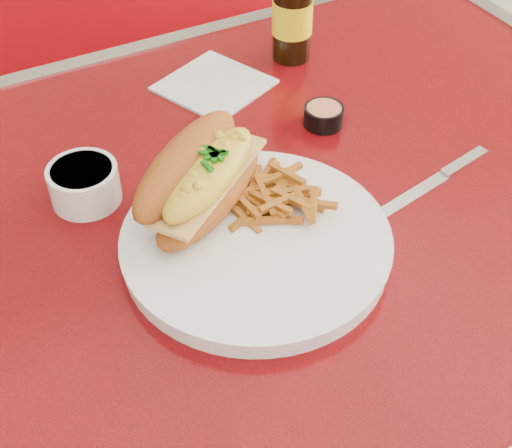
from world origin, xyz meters
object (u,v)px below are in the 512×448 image
diner_table (240,297)px  beer_bottle (293,3)px  knife (439,178)px  booth_bench_far (85,155)px  sauce_cup_right (324,115)px  dinner_plate (256,243)px  mac_hoagie (201,176)px  gravy_ramekin (84,183)px  fork (306,216)px

diner_table → beer_bottle: bearing=49.4°
beer_bottle → knife: bearing=-87.8°
booth_bench_far → sauce_cup_right: (0.18, -0.72, 0.50)m
dinner_plate → sauce_cup_right: 0.25m
dinner_plate → beer_bottle: size_ratio=1.29×
diner_table → mac_hoagie: mac_hoagie is taller
diner_table → knife: 0.30m
dinner_plate → beer_bottle: (0.24, 0.34, 0.08)m
dinner_plate → mac_hoagie: size_ratio=1.35×
diner_table → sauce_cup_right: sauce_cup_right is taller
diner_table → beer_bottle: (0.23, 0.26, 0.25)m
beer_bottle → gravy_ramekin: bearing=-156.3°
dinner_plate → gravy_ramekin: gravy_ramekin is taller
gravy_ramekin → sauce_cup_right: (0.33, -0.00, -0.01)m
mac_hoagie → booth_bench_far: bearing=51.5°
mac_hoagie → sauce_cup_right: (0.22, 0.09, -0.04)m
mac_hoagie → fork: bearing=-75.2°
sauce_cup_right → fork: bearing=-127.9°
diner_table → dinner_plate: bearing=-101.8°
booth_bench_far → dinner_plate: 1.01m
mac_hoagie → beer_bottle: bearing=8.3°
dinner_plate → gravy_ramekin: 0.22m
diner_table → booth_bench_far: size_ratio=1.03×
diner_table → sauce_cup_right: (0.18, 0.09, 0.18)m
diner_table → dinner_plate: size_ratio=4.10×
mac_hoagie → gravy_ramekin: size_ratio=2.50×
sauce_cup_right → diner_table: bearing=-152.1°
mac_hoagie → fork: size_ratio=1.49×
mac_hoagie → knife: mac_hoagie is taller
fork → sauce_cup_right: bearing=-60.6°
booth_bench_far → fork: size_ratio=8.01×
gravy_ramekin → mac_hoagie: bearing=-39.9°
dinner_plate → sauce_cup_right: (0.19, 0.17, 0.00)m
mac_hoagie → fork: 0.12m
diner_table → mac_hoagie: (-0.04, 0.01, 0.22)m
fork → beer_bottle: 0.38m
fork → knife: bearing=-113.7°
booth_bench_far → gravy_ramekin: bearing=-102.0°
diner_table → booth_bench_far: 0.87m
booth_bench_far → dinner_plate: booth_bench_far is taller
dinner_plate → diner_table: bearing=78.2°
sauce_cup_right → beer_bottle: size_ratio=0.30×
dinner_plate → gravy_ramekin: size_ratio=3.37×
fork → beer_bottle: bearing=-50.6°
gravy_ramekin → beer_bottle: bearing=23.7°
gravy_ramekin → knife: size_ratio=0.43×
diner_table → beer_bottle: 0.43m
gravy_ramekin → knife: (0.39, -0.17, -0.02)m
diner_table → mac_hoagie: 0.22m
diner_table → fork: size_ratio=8.21×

